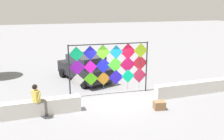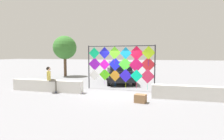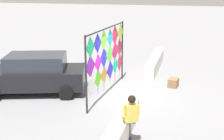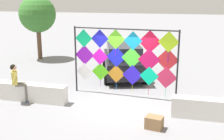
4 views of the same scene
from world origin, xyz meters
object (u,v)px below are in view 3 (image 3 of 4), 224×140
at_px(kite_display_rack, 108,54).
at_px(seated_vendor, 130,115).
at_px(parked_car, 34,73).
at_px(cardboard_box_large, 173,83).

xyz_separation_m(kite_display_rack, seated_vendor, (-3.87, -1.78, -0.81)).
height_order(kite_display_rack, seated_vendor, kite_display_rack).
relative_size(parked_car, cardboard_box_large, 8.89).
distance_m(parked_car, cardboard_box_large, 6.20).
distance_m(kite_display_rack, seated_vendor, 4.33).
bearing_deg(parked_car, seated_vendor, -122.70).
bearing_deg(seated_vendor, kite_display_rack, 24.70).
bearing_deg(kite_display_rack, seated_vendor, -155.30).
height_order(parked_car, cardboard_box_large, parked_car).
xyz_separation_m(kite_display_rack, cardboard_box_large, (1.51, -2.68, -1.53)).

